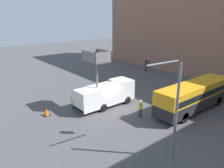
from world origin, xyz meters
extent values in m
plane|color=#4C4C4F|center=(0.00, 0.00, 0.00)|extent=(120.00, 120.00, 0.00)
cube|color=#936651|center=(0.00, 23.17, 9.28)|extent=(44.00, 10.00, 18.56)
cube|color=white|center=(-0.67, 2.29, 1.54)|extent=(2.28, 2.09, 2.27)
cube|color=white|center=(-0.67, -1.19, 1.43)|extent=(2.28, 4.87, 2.04)
cube|color=red|center=(-0.67, -3.57, 0.56)|extent=(2.24, 0.10, 0.24)
cylinder|color=black|center=(-1.66, 2.29, 0.45)|extent=(0.30, 0.90, 0.90)
cylinder|color=black|center=(0.32, 2.29, 0.45)|extent=(0.30, 0.90, 0.90)
cylinder|color=black|center=(-1.66, -1.19, 0.45)|extent=(0.30, 0.90, 0.90)
cylinder|color=black|center=(0.32, -1.19, 0.45)|extent=(0.30, 0.90, 0.90)
cylinder|color=slate|center=(-0.67, -1.19, 3.85)|extent=(0.24, 0.24, 2.80)
cube|color=brown|center=(-0.67, -1.19, 5.30)|extent=(2.51, 1.99, 0.10)
cube|color=slate|center=(-1.88, -1.19, 5.87)|extent=(0.08, 1.99, 1.05)
cube|color=slate|center=(0.55, -1.19, 5.87)|extent=(0.08, 1.99, 1.05)
cube|color=slate|center=(-0.67, -0.24, 5.87)|extent=(2.51, 0.08, 1.05)
cube|color=slate|center=(-0.67, -2.14, 5.87)|extent=(2.51, 0.08, 1.05)
cube|color=#232328|center=(6.15, 6.59, 1.03)|extent=(2.47, 10.61, 1.15)
cube|color=orange|center=(6.15, 6.59, 2.31)|extent=(2.47, 10.61, 1.40)
cube|color=black|center=(6.15, 6.59, 2.09)|extent=(2.49, 10.18, 0.62)
cylinder|color=black|center=(5.07, 9.88, 0.53)|extent=(0.30, 1.07, 1.07)
cylinder|color=black|center=(7.24, 9.88, 0.53)|extent=(0.30, 1.07, 1.07)
cylinder|color=black|center=(5.07, 3.30, 0.53)|extent=(0.30, 1.07, 1.07)
cylinder|color=black|center=(7.24, 3.30, 0.53)|extent=(0.30, 1.07, 1.07)
cylinder|color=slate|center=(9.73, -1.92, 3.47)|extent=(0.18, 0.18, 6.93)
cylinder|color=slate|center=(8.21, -1.77, 6.63)|extent=(0.42, 3.05, 0.13)
cube|color=black|center=(6.69, -1.62, 6.18)|extent=(0.35, 0.35, 0.90)
sphere|color=red|center=(6.69, -1.62, 6.43)|extent=(0.20, 0.20, 0.20)
cylinder|color=navy|center=(-2.28, -3.29, 0.44)|extent=(0.32, 0.32, 0.88)
cylinder|color=yellow|center=(-2.28, -3.29, 1.23)|extent=(0.38, 0.38, 0.70)
sphere|color=tan|center=(-2.28, -3.29, 1.70)|extent=(0.24, 0.24, 0.24)
sphere|color=white|center=(-2.28, -3.29, 1.81)|extent=(0.25, 0.25, 0.25)
cylinder|color=navy|center=(3.72, 0.96, 0.42)|extent=(0.32, 0.32, 0.83)
cylinder|color=yellow|center=(3.72, 0.96, 1.16)|extent=(0.38, 0.38, 0.66)
sphere|color=tan|center=(3.72, 0.96, 1.60)|extent=(0.23, 0.23, 0.23)
sphere|color=white|center=(3.72, 0.96, 1.70)|extent=(0.24, 0.24, 0.24)
cube|color=black|center=(-2.49, -6.28, 0.01)|extent=(0.68, 0.68, 0.03)
cone|color=#F25B0F|center=(-2.49, -6.28, 0.39)|extent=(0.55, 0.55, 0.78)
camera|label=1|loc=(17.53, -13.85, 9.80)|focal=35.00mm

